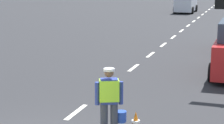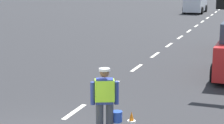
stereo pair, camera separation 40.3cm
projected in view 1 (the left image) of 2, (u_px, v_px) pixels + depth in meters
name	position (u px, v px, depth m)	size (l,w,h in m)	color
ground_plane	(182.00, 30.00, 28.92)	(96.00, 96.00, 0.00)	#28282B
lane_center_line	(191.00, 23.00, 32.82)	(0.14, 46.40, 0.01)	silver
road_worker	(110.00, 99.00, 10.03)	(0.67, 0.56, 1.67)	#383D4C
traffic_cone_far	(136.00, 123.00, 10.22)	(0.36, 0.36, 0.59)	black
car_oncoming_third	(186.00, 2.00, 41.72)	(1.92, 4.32, 2.17)	silver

